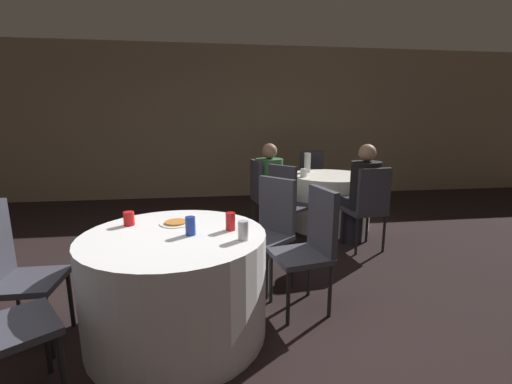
# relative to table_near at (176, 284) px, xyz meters

# --- Properties ---
(ground_plane) EXTENTS (16.00, 16.00, 0.00)m
(ground_plane) POSITION_rel_table_near_xyz_m (-0.06, 0.07, -0.36)
(ground_plane) COLOR black
(wall_back) EXTENTS (16.00, 0.06, 2.80)m
(wall_back) POSITION_rel_table_near_xyz_m (-0.06, 4.38, 1.04)
(wall_back) COLOR gray
(wall_back) RESTS_ON ground_plane
(table_near) EXTENTS (1.22, 1.22, 0.72)m
(table_near) POSITION_rel_table_near_xyz_m (0.00, 0.00, 0.00)
(table_near) COLOR white
(table_near) RESTS_ON ground_plane
(table_far) EXTENTS (1.11, 1.11, 0.72)m
(table_far) POSITION_rel_table_near_xyz_m (1.88, 2.22, 0.00)
(table_far) COLOR white
(table_far) RESTS_ON ground_plane
(chair_near_east) EXTENTS (0.47, 0.47, 0.96)m
(chair_near_east) POSITION_rel_table_near_xyz_m (1.01, 0.19, 0.21)
(chair_near_east) COLOR #383842
(chair_near_east) RESTS_ON ground_plane
(chair_near_west) EXTENTS (0.41, 0.40, 0.96)m
(chair_near_west) POSITION_rel_table_near_xyz_m (-1.03, 0.00, 0.21)
(chair_near_west) COLOR #383842
(chair_near_west) RESTS_ON ground_plane
(chair_near_northeast) EXTENTS (0.56, 0.56, 0.96)m
(chair_near_northeast) POSITION_rel_table_near_xyz_m (0.78, 0.67, 0.21)
(chair_near_northeast) COLOR #383842
(chair_near_northeast) RESTS_ON ground_plane
(chair_far_southwest) EXTENTS (0.56, 0.56, 0.96)m
(chair_far_southwest) POSITION_rel_table_near_xyz_m (1.13, 1.60, 0.21)
(chair_far_southwest) COLOR #383842
(chair_far_southwest) RESTS_ON ground_plane
(chair_far_north) EXTENTS (0.42, 0.43, 0.96)m
(chair_far_north) POSITION_rel_table_near_xyz_m (1.94, 3.19, 0.21)
(chair_far_north) COLOR #383842
(chair_far_north) RESTS_ON ground_plane
(chair_far_south) EXTENTS (0.44, 0.45, 0.96)m
(chair_far_south) POSITION_rel_table_near_xyz_m (1.99, 1.26, 0.21)
(chair_far_south) COLOR #383842
(chair_far_south) RESTS_ON ground_plane
(chair_far_west) EXTENTS (0.46, 0.46, 0.96)m
(chair_far_west) POSITION_rel_table_near_xyz_m (0.92, 2.07, 0.21)
(chair_far_west) COLOR #383842
(chair_far_west) RESTS_ON ground_plane
(person_black_shirt) EXTENTS (0.35, 0.50, 1.20)m
(person_black_shirt) POSITION_rel_table_near_xyz_m (1.97, 1.42, 0.25)
(person_black_shirt) COLOR black
(person_black_shirt) RESTS_ON ground_plane
(person_green_jacket) EXTENTS (0.51, 0.38, 1.17)m
(person_green_jacket) POSITION_rel_table_near_xyz_m (1.08, 2.10, 0.24)
(person_green_jacket) COLOR black
(person_green_jacket) RESTS_ON ground_plane
(pizza_plate_near) EXTENTS (0.23, 0.23, 0.02)m
(pizza_plate_near) POSITION_rel_table_near_xyz_m (-0.00, 0.23, 0.37)
(pizza_plate_near) COLOR white
(pizza_plate_near) RESTS_ON table_near
(soda_can_silver) EXTENTS (0.07, 0.07, 0.12)m
(soda_can_silver) POSITION_rel_table_near_xyz_m (0.44, -0.18, 0.42)
(soda_can_silver) COLOR silver
(soda_can_silver) RESTS_ON table_near
(soda_can_blue) EXTENTS (0.07, 0.07, 0.12)m
(soda_can_blue) POSITION_rel_table_near_xyz_m (0.11, -0.04, 0.42)
(soda_can_blue) COLOR #1E38A5
(soda_can_blue) RESTS_ON table_near
(soda_can_red) EXTENTS (0.07, 0.07, 0.12)m
(soda_can_red) POSITION_rel_table_near_xyz_m (0.38, 0.03, 0.42)
(soda_can_red) COLOR red
(soda_can_red) RESTS_ON table_near
(cup_near) EXTENTS (0.08, 0.08, 0.10)m
(cup_near) POSITION_rel_table_near_xyz_m (-0.33, 0.23, 0.41)
(cup_near) COLOR red
(cup_near) RESTS_ON table_near
(bottle_far) EXTENTS (0.09, 0.09, 0.28)m
(bottle_far) POSITION_rel_table_near_xyz_m (1.64, 2.51, 0.50)
(bottle_far) COLOR white
(bottle_far) RESTS_ON table_far
(cup_far) EXTENTS (0.09, 0.09, 0.11)m
(cup_far) POSITION_rel_table_near_xyz_m (1.48, 2.13, 0.41)
(cup_far) COLOR white
(cup_far) RESTS_ON table_far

